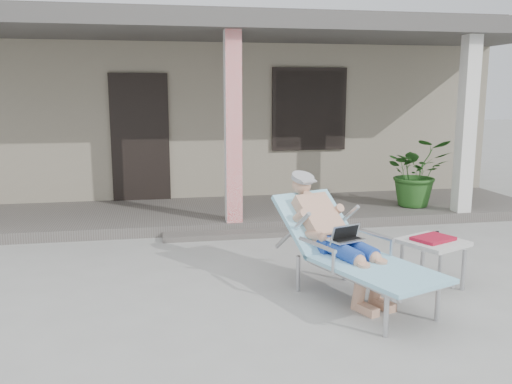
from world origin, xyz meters
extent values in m
plane|color=#9E9E99|center=(0.00, 0.00, 0.00)|extent=(60.00, 60.00, 0.00)
cube|color=gray|center=(0.00, 6.50, 1.50)|extent=(10.00, 5.00, 3.00)
cube|color=#474442|center=(0.00, 6.50, 3.15)|extent=(10.40, 5.40, 0.30)
cube|color=black|center=(-1.30, 3.97, 1.20)|extent=(0.95, 0.06, 2.10)
cube|color=black|center=(1.60, 3.97, 1.65)|extent=(1.20, 0.06, 1.30)
cube|color=black|center=(1.60, 3.96, 1.65)|extent=(1.32, 0.05, 1.42)
cube|color=#605B56|center=(0.00, 3.00, 0.07)|extent=(10.00, 2.00, 0.15)
cube|color=red|center=(0.00, 2.15, 1.45)|extent=(0.22, 0.22, 2.61)
cube|color=silver|center=(3.50, 2.15, 1.45)|extent=(0.22, 0.22, 2.61)
cube|color=#474442|center=(0.00, 3.00, 2.88)|extent=(10.00, 2.30, 0.24)
cube|color=#605B56|center=(0.00, 1.85, 0.04)|extent=(2.00, 0.30, 0.07)
cylinder|color=#B7B7BC|center=(0.72, -1.40, 0.18)|extent=(0.04, 0.04, 0.36)
cylinder|color=#B7B7BC|center=(1.29, -1.19, 0.18)|extent=(0.04, 0.04, 0.36)
cylinder|color=#B7B7BC|center=(0.29, -0.28, 0.18)|extent=(0.04, 0.04, 0.36)
cylinder|color=#B7B7BC|center=(0.86, -0.06, 0.18)|extent=(0.04, 0.04, 0.36)
cube|color=#B7B7BC|center=(0.85, -0.88, 0.38)|extent=(0.99, 1.33, 0.03)
cube|color=#95D2E7|center=(0.85, -0.88, 0.40)|extent=(1.10, 1.40, 0.04)
cube|color=#B7B7BC|center=(0.54, -0.07, 0.61)|extent=(0.77, 0.75, 0.48)
cube|color=#95D2E7|center=(0.54, -0.07, 0.64)|extent=(0.88, 0.84, 0.54)
cylinder|color=#98989A|center=(0.44, 0.19, 1.07)|extent=(0.31, 0.31, 0.13)
cube|color=silver|center=(0.70, -0.48, 0.57)|extent=(0.38, 0.33, 0.23)
cube|color=beige|center=(1.69, -0.33, 0.44)|extent=(0.74, 0.74, 0.04)
cylinder|color=#B7B7BC|center=(1.47, -0.56, 0.21)|extent=(0.04, 0.04, 0.42)
cylinder|color=#B7B7BC|center=(1.91, -0.56, 0.21)|extent=(0.04, 0.04, 0.42)
cylinder|color=#B7B7BC|center=(1.47, -0.11, 0.21)|extent=(0.04, 0.04, 0.42)
cylinder|color=#B7B7BC|center=(1.91, -0.11, 0.21)|extent=(0.04, 0.04, 0.42)
cube|color=#A31129|center=(1.69, -0.33, 0.48)|extent=(0.47, 0.42, 0.03)
cube|color=black|center=(1.69, -0.19, 0.48)|extent=(0.36, 0.18, 0.04)
imported|color=#26591E|center=(3.01, 2.66, 0.69)|extent=(1.14, 1.04, 1.09)
camera|label=1|loc=(-1.04, -5.23, 1.95)|focal=38.00mm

